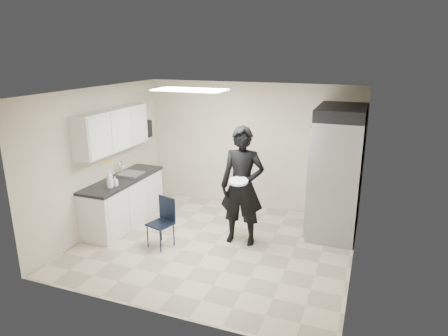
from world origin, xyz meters
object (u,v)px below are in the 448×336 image
at_px(commercial_fridge, 337,177).
at_px(folding_chair, 160,224).
at_px(lower_counter, 124,202).
at_px(man_tuxedo, 242,186).

distance_m(commercial_fridge, folding_chair, 3.20).
relative_size(lower_counter, folding_chair, 2.31).
height_order(lower_counter, commercial_fridge, commercial_fridge).
height_order(folding_chair, man_tuxedo, man_tuxedo).
bearing_deg(folding_chair, lower_counter, 168.88).
relative_size(commercial_fridge, folding_chair, 2.55).
distance_m(commercial_fridge, man_tuxedo, 1.76).
xyz_separation_m(lower_counter, man_tuxedo, (2.34, 0.06, 0.59)).
height_order(lower_counter, man_tuxedo, man_tuxedo).
relative_size(lower_counter, commercial_fridge, 0.90).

